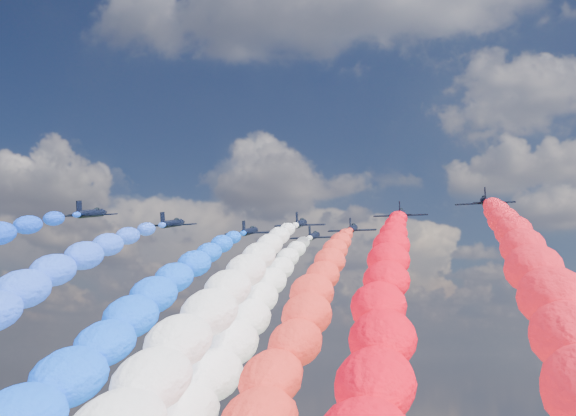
# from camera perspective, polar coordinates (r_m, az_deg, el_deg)

# --- Properties ---
(jet_0) EXTENTS (9.32, 12.73, 5.43)m
(jet_0) POSITION_cam_1_polar(r_m,az_deg,el_deg) (129.59, -15.19, -0.41)
(jet_0) COLOR black
(jet_1) EXTENTS (9.85, 13.11, 5.43)m
(jet_1) POSITION_cam_1_polar(r_m,az_deg,el_deg) (136.41, -9.08, -1.21)
(jet_1) COLOR black
(trail_1) EXTENTS (7.29, 101.99, 46.51)m
(trail_1) POSITION_cam_1_polar(r_m,az_deg,el_deg) (87.04, -21.47, -8.63)
(trail_1) COLOR blue
(jet_2) EXTENTS (9.40, 12.78, 5.43)m
(jet_2) POSITION_cam_1_polar(r_m,az_deg,el_deg) (143.49, -3.03, -1.84)
(jet_2) COLOR black
(trail_2) EXTENTS (7.29, 101.99, 46.51)m
(trail_2) POSITION_cam_1_polar(r_m,az_deg,el_deg) (91.55, -11.20, -9.30)
(trail_2) COLOR #0D51FF
(jet_3) EXTENTS (9.57, 12.91, 5.43)m
(jet_3) POSITION_cam_1_polar(r_m,az_deg,el_deg) (134.76, 0.98, -1.23)
(jet_3) COLOR black
(trail_3) EXTENTS (7.29, 101.99, 46.51)m
(trail_3) POSITION_cam_1_polar(r_m,az_deg,el_deg) (81.54, -5.46, -9.22)
(trail_3) COLOR white
(jet_4) EXTENTS (9.40, 12.79, 5.43)m
(jet_4) POSITION_cam_1_polar(r_m,az_deg,el_deg) (149.20, 2.01, -2.22)
(jet_4) COLOR black
(trail_4) EXTENTS (7.29, 101.99, 46.51)m
(trail_4) POSITION_cam_1_polar(r_m,az_deg,el_deg) (95.87, -2.87, -9.58)
(trail_4) COLOR white
(jet_5) EXTENTS (9.35, 12.74, 5.43)m
(jet_5) POSITION_cam_1_polar(r_m,az_deg,el_deg) (140.92, 5.08, -1.63)
(jet_5) COLOR black
(trail_5) EXTENTS (7.29, 101.99, 46.51)m
(trail_5) POSITION_cam_1_polar(r_m,az_deg,el_deg) (86.92, 1.68, -9.40)
(trail_5) COLOR red
(jet_6) EXTENTS (9.24, 12.66, 5.43)m
(jet_6) POSITION_cam_1_polar(r_m,az_deg,el_deg) (126.76, 8.83, -0.44)
(jet_6) COLOR black
(trail_6) EXTENTS (7.29, 101.99, 46.51)m
(trail_6) POSITION_cam_1_polar(r_m,az_deg,el_deg) (72.17, 7.65, -8.90)
(trail_6) COLOR red
(jet_7) EXTENTS (9.88, 13.13, 5.43)m
(jet_7) POSITION_cam_1_polar(r_m,az_deg,el_deg) (119.40, 15.17, 0.50)
(jet_7) COLOR black
(trail_7) EXTENTS (7.29, 101.99, 46.51)m
(trail_7) POSITION_cam_1_polar(r_m,az_deg,el_deg) (64.91, 19.34, -8.09)
(trail_7) COLOR red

